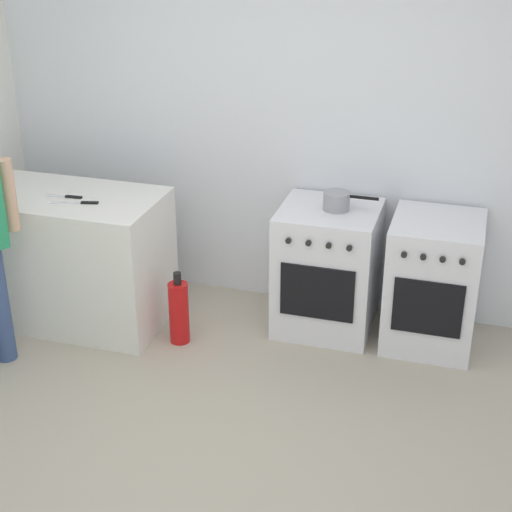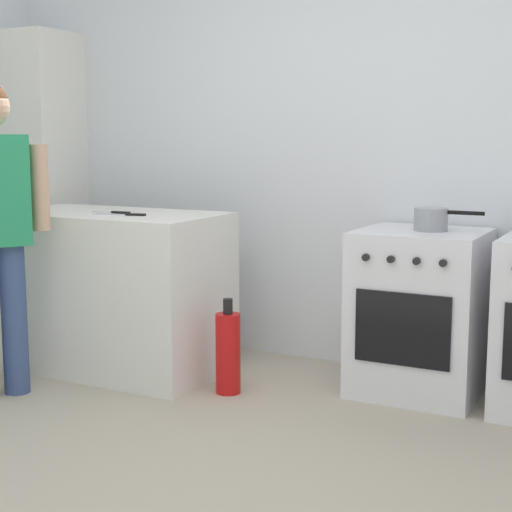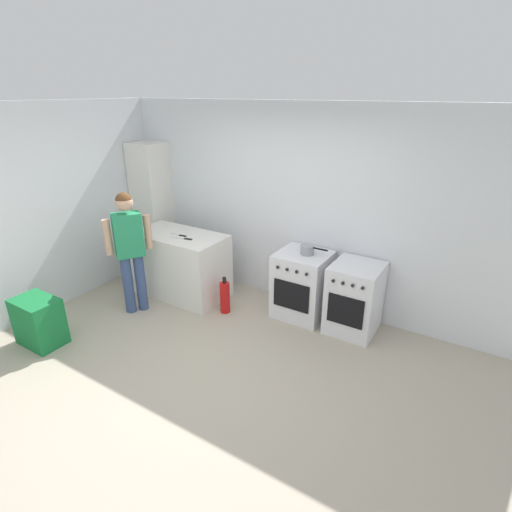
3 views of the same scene
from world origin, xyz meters
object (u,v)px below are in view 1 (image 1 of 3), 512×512
object	(u,v)px
oven_right	(433,282)
fire_extinguisher	(179,312)
knife_chef	(76,203)
oven_left	(327,269)
pot	(337,201)
knife_utility	(65,196)

from	to	relation	value
oven_right	fire_extinguisher	bearing A→B (deg)	-162.91
knife_chef	fire_extinguisher	bearing A→B (deg)	0.63
oven_left	fire_extinguisher	xyz separation A→B (m)	(-0.87, -0.48, -0.21)
pot	knife_utility	xyz separation A→B (m)	(-1.70, -0.41, -0.00)
oven_right	knife_utility	xyz separation A→B (m)	(-2.34, -0.41, 0.48)
pot	knife_chef	world-z (taller)	pot
fire_extinguisher	pot	bearing A→B (deg)	28.00
fire_extinguisher	knife_utility	bearing A→B (deg)	174.84
oven_left	oven_right	world-z (taller)	same
oven_right	knife_chef	world-z (taller)	knife_chef
oven_right	knife_chef	distance (m)	2.32
pot	fire_extinguisher	bearing A→B (deg)	-152.00
oven_left	pot	world-z (taller)	pot
oven_left	knife_chef	distance (m)	1.68
pot	knife_chef	size ratio (longest dim) A/B	1.14
oven_right	knife_chef	size ratio (longest dim) A/B	2.76
oven_left	fire_extinguisher	distance (m)	1.01
knife_utility	pot	bearing A→B (deg)	13.75
knife_utility	knife_chef	xyz separation A→B (m)	(0.12, -0.08, -0.00)
knife_chef	oven_left	bearing A→B (deg)	17.58
oven_left	fire_extinguisher	bearing A→B (deg)	-151.22
knife_utility	oven_right	bearing A→B (deg)	9.88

